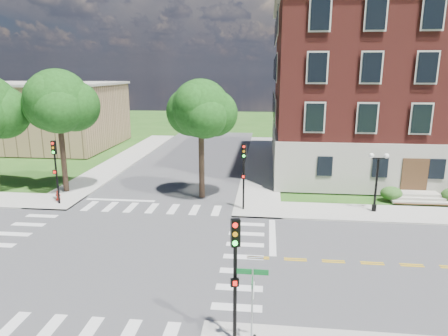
# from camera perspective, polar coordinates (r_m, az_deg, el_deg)

# --- Properties ---
(ground) EXTENTS (160.00, 160.00, 0.00)m
(ground) POSITION_cam_1_polar(r_m,az_deg,el_deg) (23.76, -15.18, -11.37)
(ground) COLOR #235016
(ground) RESTS_ON ground
(road_ew) EXTENTS (90.00, 12.00, 0.01)m
(road_ew) POSITION_cam_1_polar(r_m,az_deg,el_deg) (23.75, -15.19, -11.36)
(road_ew) COLOR #3D3D3F
(road_ew) RESTS_ON ground
(road_ns) EXTENTS (12.00, 90.00, 0.01)m
(road_ns) POSITION_cam_1_polar(r_m,az_deg,el_deg) (23.75, -15.19, -11.36)
(road_ns) COLOR #3D3D3F
(road_ns) RESTS_ON ground
(sidewalk_ne) EXTENTS (34.00, 34.00, 0.12)m
(sidewalk_ne) POSITION_cam_1_polar(r_m,az_deg,el_deg) (37.33, 16.90, -2.15)
(sidewalk_ne) COLOR #9E9B93
(sidewalk_ne) RESTS_ON ground
(sidewalk_nw) EXTENTS (34.00, 34.00, 0.12)m
(sidewalk_nw) POSITION_cam_1_polar(r_m,az_deg,el_deg) (43.64, -26.87, -0.81)
(sidewalk_nw) COLOR #9E9B93
(sidewalk_nw) RESTS_ON ground
(crosswalk_east) EXTENTS (2.20, 10.20, 0.02)m
(crosswalk_east) POSITION_cam_1_polar(r_m,az_deg,el_deg) (22.28, 2.79, -12.62)
(crosswalk_east) COLOR silver
(crosswalk_east) RESTS_ON ground
(stop_bar_east) EXTENTS (0.40, 5.50, 0.00)m
(stop_bar_east) POSITION_cam_1_polar(r_m,az_deg,el_deg) (24.98, 6.93, -9.69)
(stop_bar_east) COLOR silver
(stop_bar_east) RESTS_ON ground
(main_building) EXTENTS (30.60, 22.40, 16.50)m
(main_building) POSITION_cam_1_polar(r_m,az_deg,el_deg) (44.81, 27.17, 10.25)
(main_building) COLOR #A9A795
(main_building) RESTS_ON ground
(secondary_building) EXTENTS (20.40, 15.40, 8.30)m
(secondary_building) POSITION_cam_1_polar(r_m,az_deg,el_deg) (58.69, -25.11, 6.94)
(secondary_building) COLOR #8E6F4E
(secondary_building) RESTS_ON ground
(tree_c) EXTENTS (5.09, 5.09, 9.96)m
(tree_c) POSITION_cam_1_polar(r_m,az_deg,el_deg) (34.63, -22.64, 8.73)
(tree_c) COLOR black
(tree_c) RESTS_ON ground
(tree_d) EXTENTS (4.44, 4.44, 9.22)m
(tree_d) POSITION_cam_1_polar(r_m,az_deg,el_deg) (30.50, -3.33, 8.40)
(tree_d) COLOR black
(tree_d) RESTS_ON ground
(traffic_signal_se) EXTENTS (0.37, 0.44, 4.80)m
(traffic_signal_se) POSITION_cam_1_polar(r_m,az_deg,el_deg) (14.50, 1.60, -13.77)
(traffic_signal_se) COLOR black
(traffic_signal_se) RESTS_ON ground
(traffic_signal_ne) EXTENTS (0.36, 0.42, 4.80)m
(traffic_signal_ne) POSITION_cam_1_polar(r_m,az_deg,el_deg) (28.24, 2.84, -0.02)
(traffic_signal_ne) COLOR black
(traffic_signal_ne) RESTS_ON ground
(traffic_signal_nw) EXTENTS (0.32, 0.35, 4.80)m
(traffic_signal_nw) POSITION_cam_1_polar(r_m,az_deg,el_deg) (32.01, -22.95, 0.54)
(traffic_signal_nw) COLOR black
(traffic_signal_nw) RESTS_ON ground
(twin_lamp_west) EXTENTS (1.36, 0.36, 4.23)m
(twin_lamp_west) POSITION_cam_1_polar(r_m,az_deg,el_deg) (29.98, 20.99, -1.43)
(twin_lamp_west) COLOR black
(twin_lamp_west) RESTS_ON ground
(street_sign_pole) EXTENTS (1.10, 1.10, 3.10)m
(street_sign_pole) POSITION_cam_1_polar(r_m,az_deg,el_deg) (14.67, 4.09, -17.37)
(street_sign_pole) COLOR gray
(street_sign_pole) RESTS_ON ground
(fire_hydrant) EXTENTS (0.35, 0.35, 0.75)m
(fire_hydrant) POSITION_cam_1_polar(r_m,az_deg,el_deg) (33.60, -22.62, -3.66)
(fire_hydrant) COLOR red
(fire_hydrant) RESTS_ON ground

